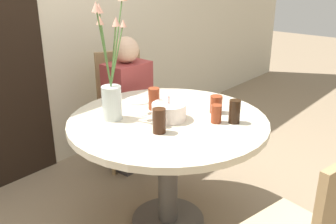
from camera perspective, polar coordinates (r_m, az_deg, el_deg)
name	(u,v)px	position (r m, az deg, el deg)	size (l,w,h in m)	color
ground_plane	(168,221)	(2.59, 0.00, -16.33)	(16.00, 16.00, 0.00)	#89755B
wall_back	(38,7)	(3.06, -19.22, 14.87)	(8.00, 0.05, 2.60)	beige
dining_table	(168,139)	(2.27, 0.00, -4.13)	(1.18, 1.18, 0.74)	beige
chair_right_flank	(123,101)	(3.16, -6.92, 1.74)	(0.54, 0.54, 0.93)	tan
birthday_cake	(169,112)	(2.18, 0.14, 0.07)	(0.20, 0.20, 0.14)	white
flower_vase	(111,83)	(2.18, -8.65, 4.40)	(0.28, 0.28, 0.72)	silver
side_plate	(138,100)	(2.51, -4.62, 1.77)	(0.17, 0.17, 0.01)	white
drink_glass_0	(216,114)	(2.16, 7.37, -0.27)	(0.06, 0.06, 0.11)	maroon
drink_glass_1	(154,99)	(2.34, -2.15, 2.04)	(0.07, 0.07, 0.14)	maroon
drink_glass_2	(216,104)	(2.31, 7.34, 1.17)	(0.08, 0.08, 0.11)	maroon
drink_glass_3	(235,112)	(2.16, 10.11, 0.07)	(0.07, 0.07, 0.14)	black
drink_glass_4	(159,121)	(2.00, -1.36, -1.34)	(0.07, 0.07, 0.14)	#33190C
person_boy	(128,109)	(3.02, -6.06, 0.48)	(0.34, 0.24, 1.09)	#383333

